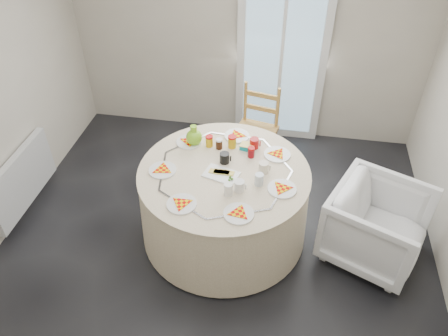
% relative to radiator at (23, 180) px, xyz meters
% --- Properties ---
extents(floor, '(4.00, 4.00, 0.00)m').
position_rel_radiator_xyz_m(floor, '(1.94, -0.20, -0.38)').
color(floor, black).
rests_on(floor, ground).
extents(wall_back, '(4.00, 0.02, 2.60)m').
position_rel_radiator_xyz_m(wall_back, '(1.94, 1.80, 0.92)').
color(wall_back, '#BCB5A3').
rests_on(wall_back, floor).
extents(glass_door, '(1.00, 0.08, 2.10)m').
position_rel_radiator_xyz_m(glass_door, '(2.34, 1.75, 0.67)').
color(glass_door, silver).
rests_on(glass_door, floor).
extents(radiator, '(0.07, 1.00, 0.55)m').
position_rel_radiator_xyz_m(radiator, '(0.00, 0.00, 0.00)').
color(radiator, silver).
rests_on(radiator, floor).
extents(table, '(1.54, 1.54, 0.78)m').
position_rel_radiator_xyz_m(table, '(1.99, 0.01, -0.01)').
color(table, beige).
rests_on(table, floor).
extents(wooden_chair, '(0.51, 0.49, 0.96)m').
position_rel_radiator_xyz_m(wooden_chair, '(2.15, 1.07, 0.09)').
color(wooden_chair, '#A16F40').
rests_on(wooden_chair, floor).
extents(armchair, '(0.97, 1.00, 0.79)m').
position_rel_radiator_xyz_m(armchair, '(3.35, -0.02, 0.01)').
color(armchair, white).
rests_on(armchair, floor).
extents(place_settings, '(1.40, 1.40, 0.02)m').
position_rel_radiator_xyz_m(place_settings, '(1.99, 0.01, 0.39)').
color(place_settings, white).
rests_on(place_settings, table).
extents(jar_cluster, '(0.46, 0.23, 0.13)m').
position_rel_radiator_xyz_m(jar_cluster, '(1.98, 0.30, 0.44)').
color(jar_cluster, '#8E4010').
rests_on(jar_cluster, table).
extents(butter_tub, '(0.15, 0.12, 0.05)m').
position_rel_radiator_xyz_m(butter_tub, '(2.15, 0.36, 0.41)').
color(butter_tub, '#089299').
rests_on(butter_tub, table).
extents(green_pitcher, '(0.20, 0.20, 0.19)m').
position_rel_radiator_xyz_m(green_pitcher, '(1.65, 0.35, 0.49)').
color(green_pitcher, '#77BD1F').
rests_on(green_pitcher, table).
extents(cheese_platter, '(0.33, 0.26, 0.04)m').
position_rel_radiator_xyz_m(cheese_platter, '(1.97, -0.04, 0.39)').
color(cheese_platter, silver).
rests_on(cheese_platter, table).
extents(mugs_glasses, '(0.85, 0.85, 0.12)m').
position_rel_radiator_xyz_m(mugs_glasses, '(2.15, 0.01, 0.43)').
color(mugs_glasses, gray).
rests_on(mugs_glasses, table).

